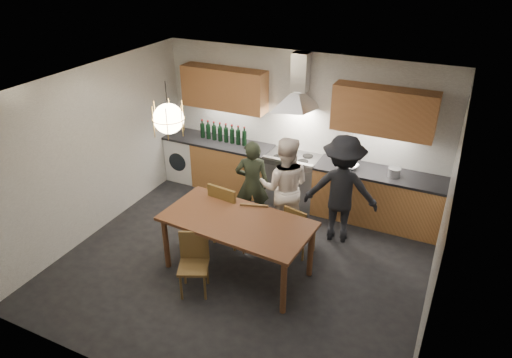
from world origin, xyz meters
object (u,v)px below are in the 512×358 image
at_px(dining_table, 237,226).
at_px(stock_pot, 394,172).
at_px(person_mid, 285,187).
at_px(person_right, 341,189).
at_px(person_left, 252,184).
at_px(chair_front, 194,258).
at_px(mixing_bowl, 350,166).
at_px(wine_bottles, 223,132).
at_px(chair_back_left, 227,211).

relative_size(dining_table, stock_pot, 10.96).
relative_size(person_mid, person_right, 0.95).
height_order(person_left, person_right, person_right).
height_order(chair_front, mixing_bowl, mixing_bowl).
xyz_separation_m(dining_table, mixing_bowl, (0.98, 2.06, 0.18)).
relative_size(mixing_bowl, stock_pot, 1.43).
bearing_deg(mixing_bowl, stock_pot, 1.24).
height_order(person_right, wine_bottles, person_right).
distance_m(dining_table, stock_pot, 2.68).
xyz_separation_m(chair_back_left, person_left, (0.09, 0.68, 0.14)).
relative_size(dining_table, mixing_bowl, 7.68).
distance_m(mixing_bowl, stock_pot, 0.69).
bearing_deg(dining_table, mixing_bowl, 68.89).
distance_m(person_mid, stock_pot, 1.72).
bearing_deg(person_left, mixing_bowl, -168.42).
height_order(person_mid, stock_pot, person_mid).
height_order(chair_back_left, mixing_bowl, chair_back_left).
height_order(person_mid, person_right, person_right).
bearing_deg(person_left, person_right, 166.80).
relative_size(dining_table, person_mid, 1.28).
bearing_deg(person_mid, stock_pot, -165.59).
height_order(chair_front, stock_pot, stock_pot).
xyz_separation_m(chair_front, person_right, (1.39, 1.95, 0.37)).
bearing_deg(person_mid, mixing_bowl, -148.11).
xyz_separation_m(dining_table, person_right, (1.04, 1.40, 0.10)).
xyz_separation_m(dining_table, person_mid, (0.22, 1.17, 0.06)).
relative_size(mixing_bowl, wine_bottles, 0.29).
bearing_deg(chair_front, wine_bottles, 86.34).
distance_m(dining_table, mixing_bowl, 2.29).
relative_size(chair_back_left, stock_pot, 5.45).
bearing_deg(wine_bottles, chair_front, -69.06).
height_order(person_left, person_mid, person_mid).
height_order(chair_back_left, person_mid, person_mid).
distance_m(person_right, mixing_bowl, 0.67).
bearing_deg(wine_bottles, person_right, -17.32).
bearing_deg(mixing_bowl, wine_bottles, 177.75).
bearing_deg(person_left, chair_front, 67.84).
height_order(dining_table, chair_back_left, chair_back_left).
relative_size(person_left, stock_pot, 7.71).
xyz_separation_m(person_mid, stock_pot, (1.46, 0.91, 0.15)).
bearing_deg(dining_table, stock_pot, 55.48).
bearing_deg(person_right, stock_pot, -143.35).
bearing_deg(dining_table, chair_back_left, 134.86).
height_order(chair_front, person_left, person_left).
distance_m(chair_back_left, person_mid, 0.95).
bearing_deg(person_right, chair_back_left, 20.81).
height_order(person_left, stock_pot, person_left).
bearing_deg(person_mid, person_right, 178.01).
relative_size(chair_back_left, person_right, 0.61).
xyz_separation_m(chair_back_left, person_mid, (0.65, 0.66, 0.22)).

